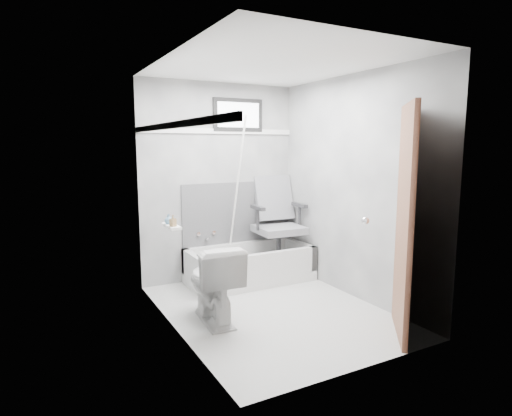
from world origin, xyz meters
TOP-DOWN VIEW (x-y plane):
  - floor at (0.00, 0.00)m, footprint 2.60×2.60m
  - ceiling at (0.00, 0.00)m, footprint 2.60×2.60m
  - wall_back at (0.00, 1.30)m, footprint 2.00×0.02m
  - wall_front at (0.00, -1.30)m, footprint 2.00×0.02m
  - wall_left at (-1.00, 0.00)m, footprint 0.02×2.60m
  - wall_right at (1.00, 0.00)m, footprint 0.02×2.60m
  - bathtub at (0.23, 0.93)m, footprint 1.50×0.70m
  - office_chair at (0.65, 0.95)m, footprint 0.71×0.71m
  - toilet at (-0.62, 0.05)m, footprint 0.48×0.79m
  - door at (0.98, -1.28)m, footprint 0.78×0.78m
  - window at (0.25, 1.29)m, footprint 0.66×0.04m
  - backerboard at (0.25, 1.29)m, footprint 1.50×0.02m
  - trim_back at (0.00, 1.29)m, footprint 2.00×0.02m
  - trim_left at (-0.99, 0.00)m, footprint 0.02×2.60m
  - pole at (0.11, 1.06)m, footprint 0.02×0.55m
  - shelf at (-0.93, 0.30)m, footprint 0.10×0.32m
  - soap_bottle_a at (-0.94, 0.22)m, footprint 0.06×0.06m
  - soap_bottle_b at (-0.94, 0.36)m, footprint 0.10×0.10m
  - faucet at (-0.20, 1.27)m, footprint 0.26×0.10m

SIDE VIEW (x-z plane):
  - floor at x=0.00m, z-range 0.00..0.00m
  - bathtub at x=0.23m, z-range 0.00..0.42m
  - toilet at x=-0.62m, z-range 0.00..0.74m
  - faucet at x=-0.20m, z-range 0.47..0.63m
  - office_chair at x=0.65m, z-range 0.12..1.27m
  - backerboard at x=0.25m, z-range 0.41..1.19m
  - shelf at x=-0.93m, z-range 0.89..0.91m
  - soap_bottle_b at x=-0.94m, z-range 0.91..1.01m
  - soap_bottle_a at x=-0.94m, z-range 0.91..1.02m
  - door at x=0.98m, z-range 0.00..2.00m
  - pole at x=0.11m, z-range 0.11..1.99m
  - wall_back at x=0.00m, z-range 0.00..2.40m
  - wall_front at x=0.00m, z-range 0.00..2.40m
  - wall_left at x=-1.00m, z-range 0.00..2.40m
  - wall_right at x=1.00m, z-range 0.00..2.40m
  - trim_back at x=0.00m, z-range 1.79..1.85m
  - trim_left at x=-0.99m, z-range 1.79..1.85m
  - window at x=0.25m, z-range 1.82..2.22m
  - ceiling at x=0.00m, z-range 2.40..2.40m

